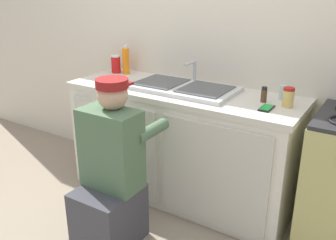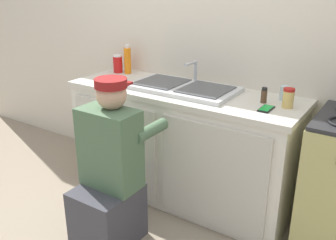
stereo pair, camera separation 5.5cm
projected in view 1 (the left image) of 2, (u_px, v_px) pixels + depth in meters
ground_plane at (161, 210)px, 2.86m from camera, size 12.00×12.00×0.00m
back_wall at (205, 35)px, 2.93m from camera, size 6.00×0.10×2.50m
counter_cabinet at (181, 147)px, 2.94m from camera, size 1.75×0.62×0.85m
countertop at (182, 92)px, 2.79m from camera, size 1.79×0.62×0.04m
sink_double_basin at (182, 87)px, 2.78m from camera, size 0.80×0.44×0.19m
plumber_person at (111, 178)px, 2.40m from camera, size 0.42×0.61×1.10m
soda_cup_red at (116, 64)px, 3.26m from camera, size 0.08×0.08×0.15m
water_glass at (284, 92)px, 2.54m from camera, size 0.06×0.06×0.10m
cell_phone at (267, 108)px, 2.37m from camera, size 0.07×0.14×0.01m
soap_bottle_orange at (126, 61)px, 3.22m from camera, size 0.06×0.06×0.25m
condiment_jar at (288, 97)px, 2.39m from camera, size 0.07×0.07×0.13m
spice_bottle_pepper at (264, 95)px, 2.49m from camera, size 0.04×0.04×0.10m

